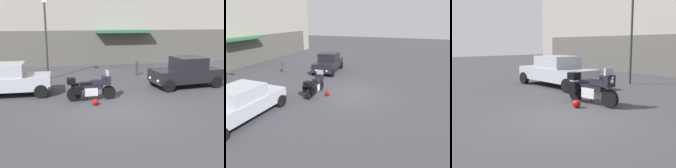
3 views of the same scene
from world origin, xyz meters
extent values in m
plane|color=#38383D|center=(0.00, 0.00, 0.00)|extent=(80.00, 80.00, 0.00)
cylinder|color=black|center=(0.10, 1.96, 0.32)|extent=(0.64, 0.15, 0.64)
cylinder|color=black|center=(-1.52, 1.93, 0.32)|extent=(0.64, 0.15, 0.64)
cylinder|color=#B7B7BC|center=(0.08, 1.96, 0.75)|extent=(0.33, 0.08, 0.68)
cube|color=#B7B7BC|center=(-0.75, 1.95, 0.42)|extent=(0.61, 0.41, 0.36)
cube|color=black|center=(-0.75, 1.95, 0.66)|extent=(1.10, 0.30, 0.28)
cube|color=black|center=(-0.45, 1.95, 0.84)|extent=(0.53, 0.35, 0.24)
cube|color=black|center=(-0.95, 1.94, 0.80)|extent=(0.56, 0.31, 0.12)
cube|color=black|center=(-0.02, 1.96, 0.92)|extent=(0.37, 0.45, 0.40)
cube|color=#8C9EAD|center=(0.02, 1.96, 1.22)|extent=(0.09, 0.40, 0.28)
sphere|color=#EAEACC|center=(0.16, 1.96, 0.92)|extent=(0.14, 0.14, 0.14)
cylinder|color=black|center=(-0.10, 1.96, 1.02)|extent=(0.05, 0.62, 0.04)
cylinder|color=#B7B7BC|center=(-1.35, 2.14, 0.30)|extent=(0.55, 0.10, 0.09)
cube|color=black|center=(-1.40, 2.21, 0.58)|extent=(0.40, 0.21, 0.36)
cube|color=black|center=(-1.39, 1.65, 0.58)|extent=(0.40, 0.21, 0.36)
cube|color=black|center=(-1.62, 1.93, 0.95)|extent=(0.37, 0.41, 0.28)
cylinder|color=black|center=(-0.90, 2.12, 0.15)|extent=(0.03, 0.13, 0.29)
sphere|color=#990C0C|center=(-0.67, 1.14, 0.14)|extent=(0.28, 0.28, 0.28)
cube|color=#9EA3AD|center=(-4.75, 3.71, 0.64)|extent=(4.55, 1.89, 0.64)
cube|color=#9EA3AD|center=(-4.70, 3.71, 1.26)|extent=(1.95, 1.67, 0.60)
cube|color=#8C9EAD|center=(-3.80, 3.69, 1.26)|extent=(0.10, 1.50, 0.51)
cube|color=#8C9EAD|center=(-5.60, 3.74, 1.26)|extent=(0.10, 1.50, 0.48)
cube|color=black|center=(-2.55, 3.65, 0.42)|extent=(0.17, 1.76, 0.20)
cube|color=black|center=(-6.95, 3.78, 0.42)|extent=(0.17, 1.76, 0.20)
cylinder|color=black|center=(-2.93, 4.50, 0.32)|extent=(0.65, 0.24, 0.64)
cylinder|color=black|center=(-2.97, 2.82, 0.32)|extent=(0.65, 0.24, 0.64)
cylinder|color=black|center=(-6.52, 4.61, 0.32)|extent=(0.65, 0.24, 0.64)
cylinder|color=black|center=(-6.57, 2.93, 0.32)|extent=(0.65, 0.24, 0.64)
sphere|color=silver|center=(-2.49, 4.13, 0.54)|extent=(0.14, 0.14, 0.14)
sphere|color=silver|center=(-2.51, 3.16, 0.54)|extent=(0.14, 0.14, 0.14)
cylinder|color=#2D2D33|center=(-2.65, 7.16, 2.39)|extent=(0.12, 0.12, 4.78)
camera|label=1|loc=(-2.50, -10.06, 3.59)|focal=43.93mm
camera|label=2|loc=(-11.09, -3.49, 4.46)|focal=32.31mm
camera|label=3|loc=(5.69, -5.13, 2.16)|focal=42.79mm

